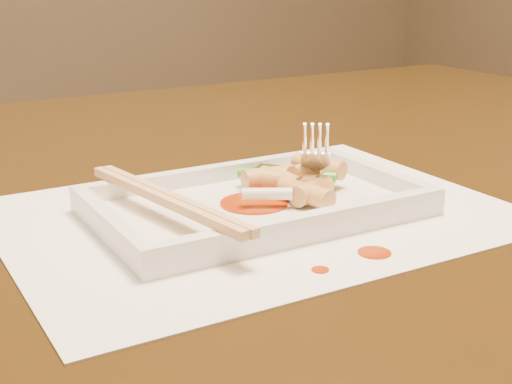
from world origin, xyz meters
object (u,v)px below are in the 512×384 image
table (235,251)px  fork (317,102)px  plate_base (256,208)px  placemat (256,214)px  chopstick_a (162,199)px

table → fork: size_ratio=10.00×
table → plate_base: bearing=-112.3°
placemat → chopstick_a: size_ratio=2.01×
table → chopstick_a: (-0.15, -0.15, 0.13)m
placemat → chopstick_a: chopstick_a is taller
plate_base → chopstick_a: chopstick_a is taller
placemat → plate_base: bearing=0.0°
placemat → chopstick_a: bearing=180.0°
plate_base → fork: bearing=14.4°
chopstick_a → fork: bearing=6.8°
placemat → fork: fork is taller
placemat → fork: bearing=14.4°
fork → placemat: bearing=-165.6°
table → placemat: (-0.06, -0.15, 0.10)m
table → fork: 0.23m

